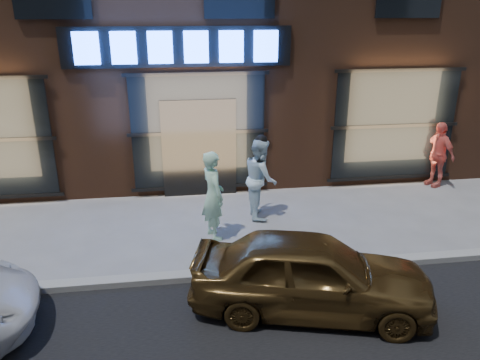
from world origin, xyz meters
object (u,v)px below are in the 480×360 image
at_px(passerby, 438,154).
at_px(gold_sedan, 311,274).
at_px(man_bowtie, 213,195).
at_px(man_cap, 261,178).

distance_m(passerby, gold_sedan, 6.76).
bearing_deg(gold_sedan, man_bowtie, 40.29).
bearing_deg(man_cap, passerby, -74.58).
xyz_separation_m(man_bowtie, man_cap, (1.13, 0.91, -0.02)).
bearing_deg(passerby, gold_sedan, -63.90).
bearing_deg(man_cap, gold_sedan, -176.54).
relative_size(man_bowtie, man_cap, 1.02).
xyz_separation_m(man_bowtie, gold_sedan, (1.27, -2.64, -0.29)).
distance_m(man_cap, passerby, 5.06).
distance_m(man_bowtie, man_cap, 1.45).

